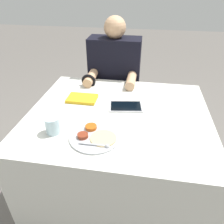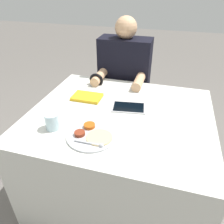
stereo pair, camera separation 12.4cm
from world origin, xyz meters
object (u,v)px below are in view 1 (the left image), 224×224
at_px(red_notebook, 82,99).
at_px(person_diner, 114,90).
at_px(drinking_glass, 53,125).
at_px(thali_tray, 95,136).
at_px(tablet_device, 126,106).

height_order(red_notebook, person_diner, person_diner).
bearing_deg(drinking_glass, thali_tray, -1.97).
bearing_deg(person_diner, tablet_device, -73.83).
height_order(tablet_device, person_diner, person_diner).
bearing_deg(thali_tray, tablet_device, 69.66).
bearing_deg(thali_tray, person_diner, 92.19).
xyz_separation_m(person_diner, drinking_glass, (-0.20, -0.87, 0.21)).
bearing_deg(thali_tray, drinking_glass, 178.03).
distance_m(red_notebook, tablet_device, 0.31).
xyz_separation_m(red_notebook, tablet_device, (0.30, -0.05, -0.00)).
xyz_separation_m(tablet_device, drinking_glass, (-0.36, -0.33, 0.04)).
bearing_deg(red_notebook, tablet_device, -8.85).
relative_size(red_notebook, drinking_glass, 2.14).
relative_size(thali_tray, tablet_device, 1.16).
bearing_deg(red_notebook, drinking_glass, -97.82).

